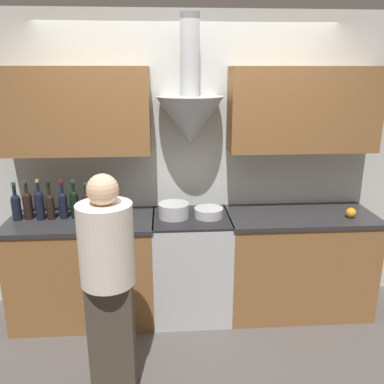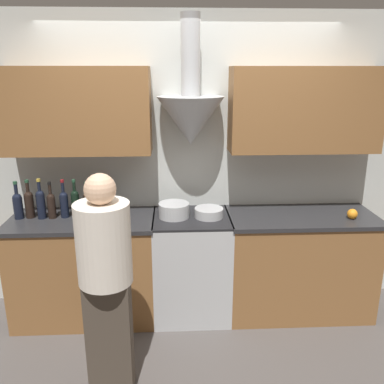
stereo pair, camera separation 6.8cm
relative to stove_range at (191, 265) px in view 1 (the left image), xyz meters
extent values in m
plane|color=#4C4744|center=(0.00, -0.34, -0.46)|extent=(12.00, 12.00, 0.00)
cube|color=silver|center=(0.00, 0.33, 0.84)|extent=(8.40, 0.06, 2.60)
cone|color=#B7BABC|center=(0.00, 0.14, 1.25)|extent=(0.56, 0.56, 0.40)
cylinder|color=#B7BABC|center=(0.00, 0.14, 1.77)|extent=(0.16, 0.16, 0.64)
cube|color=brown|center=(-0.93, 0.15, 1.34)|extent=(1.20, 0.32, 0.70)
cube|color=brown|center=(0.96, 0.15, 1.34)|extent=(1.25, 0.32, 0.70)
cube|color=brown|center=(-0.93, 0.00, -0.02)|extent=(1.20, 0.60, 0.89)
cube|color=#28282B|center=(-0.93, 0.00, 0.44)|extent=(1.22, 0.62, 0.03)
cube|color=brown|center=(0.96, 0.00, -0.02)|extent=(1.25, 0.60, 0.89)
cube|color=#28282B|center=(0.96, 0.00, 0.44)|extent=(1.28, 0.62, 0.03)
cube|color=#B7BABC|center=(0.00, 0.00, -0.01)|extent=(0.66, 0.60, 0.90)
cube|color=black|center=(0.00, -0.30, -0.05)|extent=(0.46, 0.01, 0.41)
cube|color=black|center=(0.00, 0.00, 0.45)|extent=(0.66, 0.60, 0.02)
cube|color=#B7BABC|center=(0.00, 0.27, 0.39)|extent=(0.66, 0.06, 0.10)
cylinder|color=black|center=(-1.45, 0.03, 0.55)|extent=(0.08, 0.08, 0.18)
sphere|color=black|center=(-1.45, 0.03, 0.64)|extent=(0.08, 0.08, 0.08)
cylinder|color=black|center=(-1.45, 0.03, 0.71)|extent=(0.03, 0.03, 0.10)
cylinder|color=#234C33|center=(-1.45, 0.03, 0.77)|extent=(0.03, 0.03, 0.02)
cylinder|color=black|center=(-1.36, 0.05, 0.55)|extent=(0.08, 0.08, 0.19)
sphere|color=black|center=(-1.36, 0.05, 0.65)|extent=(0.07, 0.07, 0.07)
cylinder|color=black|center=(-1.36, 0.05, 0.72)|extent=(0.03, 0.03, 0.10)
cylinder|color=#234C33|center=(-1.36, 0.05, 0.77)|extent=(0.03, 0.03, 0.02)
cylinder|color=black|center=(-1.26, 0.02, 0.56)|extent=(0.07, 0.07, 0.21)
sphere|color=black|center=(-1.26, 0.02, 0.67)|extent=(0.07, 0.07, 0.07)
cylinder|color=black|center=(-1.26, 0.02, 0.73)|extent=(0.03, 0.03, 0.09)
cylinder|color=gold|center=(-1.26, 0.02, 0.79)|extent=(0.03, 0.03, 0.02)
cylinder|color=black|center=(-1.17, 0.03, 0.55)|extent=(0.07, 0.07, 0.18)
sphere|color=black|center=(-1.17, 0.03, 0.64)|extent=(0.07, 0.07, 0.07)
cylinder|color=black|center=(-1.17, 0.03, 0.70)|extent=(0.03, 0.03, 0.10)
cylinder|color=black|center=(-1.17, 0.03, 0.76)|extent=(0.03, 0.03, 0.02)
cylinder|color=black|center=(-1.07, 0.04, 0.55)|extent=(0.07, 0.07, 0.19)
sphere|color=black|center=(-1.07, 0.04, 0.65)|extent=(0.07, 0.07, 0.07)
cylinder|color=black|center=(-1.07, 0.04, 0.71)|extent=(0.03, 0.03, 0.10)
cylinder|color=maroon|center=(-1.07, 0.04, 0.77)|extent=(0.03, 0.03, 0.02)
cylinder|color=black|center=(-0.98, 0.04, 0.56)|extent=(0.07, 0.07, 0.20)
sphere|color=black|center=(-0.98, 0.04, 0.66)|extent=(0.07, 0.07, 0.07)
cylinder|color=black|center=(-0.98, 0.04, 0.72)|extent=(0.03, 0.03, 0.09)
cylinder|color=#234C33|center=(-0.98, 0.04, 0.77)|extent=(0.03, 0.03, 0.02)
cylinder|color=black|center=(-0.88, 0.04, 0.55)|extent=(0.07, 0.07, 0.18)
sphere|color=black|center=(-0.88, 0.04, 0.64)|extent=(0.07, 0.07, 0.07)
cylinder|color=black|center=(-0.88, 0.04, 0.70)|extent=(0.03, 0.03, 0.08)
cylinder|color=#234C33|center=(-0.88, 0.04, 0.75)|extent=(0.03, 0.03, 0.02)
cylinder|color=black|center=(-0.78, 0.02, 0.55)|extent=(0.07, 0.07, 0.18)
sphere|color=black|center=(-0.78, 0.02, 0.64)|extent=(0.07, 0.07, 0.07)
cylinder|color=black|center=(-0.78, 0.02, 0.70)|extent=(0.03, 0.03, 0.09)
cylinder|color=maroon|center=(-0.78, 0.02, 0.76)|extent=(0.03, 0.03, 0.02)
cylinder|color=black|center=(-0.68, 0.02, 0.56)|extent=(0.08, 0.08, 0.21)
sphere|color=black|center=(-0.68, 0.02, 0.67)|extent=(0.08, 0.08, 0.08)
cylinder|color=black|center=(-0.68, 0.02, 0.74)|extent=(0.03, 0.03, 0.10)
cylinder|color=maroon|center=(-0.68, 0.02, 0.79)|extent=(0.03, 0.03, 0.02)
cylinder|color=#B7BABC|center=(-0.15, 0.00, 0.52)|extent=(0.26, 0.26, 0.12)
cylinder|color=#B7BABC|center=(0.15, -0.01, 0.50)|extent=(0.24, 0.24, 0.08)
sphere|color=orange|center=(1.35, -0.12, 0.50)|extent=(0.09, 0.09, 0.09)
cube|color=#473D33|center=(-0.59, -0.92, -0.05)|extent=(0.29, 0.19, 0.83)
cylinder|color=silver|center=(-0.59, -0.92, 0.63)|extent=(0.34, 0.34, 0.52)
sphere|color=#E0B28E|center=(-0.59, -0.92, 0.98)|extent=(0.19, 0.19, 0.19)
camera|label=1|loc=(-0.22, -3.25, 1.66)|focal=38.00mm
camera|label=2|loc=(-0.15, -3.25, 1.66)|focal=38.00mm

